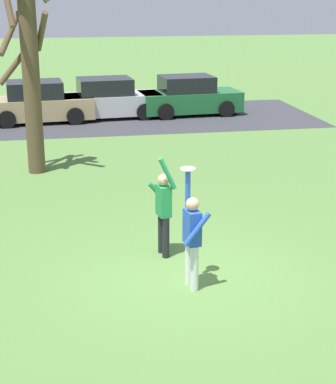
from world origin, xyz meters
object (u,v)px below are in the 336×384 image
at_px(person_catcher, 192,235).
at_px(parked_car_silver, 108,100).
at_px(parked_car_tan, 38,103).
at_px(bare_tree_tall, 29,64).
at_px(person_defender, 164,208).
at_px(frisbee_disc, 188,169).
at_px(parked_car_green, 189,97).

relative_size(person_catcher, parked_car_silver, 0.49).
height_order(person_catcher, parked_car_silver, person_catcher).
relative_size(parked_car_tan, bare_tree_tall, 0.64).
relative_size(person_defender, parked_car_silver, 0.48).
bearing_deg(person_catcher, person_defender, 0.00).
bearing_deg(parked_car_silver, bare_tree_tall, -114.23).
bearing_deg(bare_tree_tall, parked_car_tan, 89.74).
bearing_deg(parked_car_tan, person_defender, -83.80).
xyz_separation_m(person_catcher, person_defender, (-0.23, 1.49, -0.00)).
bearing_deg(bare_tree_tall, frisbee_disc, -70.32).
height_order(person_defender, parked_car_tan, person_defender).
bearing_deg(person_defender, parked_car_silver, 170.30).
bearing_deg(person_defender, parked_car_green, 157.04).
xyz_separation_m(person_defender, parked_car_green, (3.58, 14.19, -0.25)).
height_order(parked_car_silver, parked_car_green, same).
xyz_separation_m(frisbee_disc, parked_car_green, (3.38, 15.45, -1.37)).
distance_m(parked_car_tan, parked_car_green, 6.13).
bearing_deg(parked_car_green, bare_tree_tall, -132.70).
height_order(person_defender, parked_car_green, person_defender).
height_order(parked_car_tan, parked_car_green, same).
distance_m(frisbee_disc, bare_tree_tall, 8.25).
relative_size(person_catcher, parked_car_green, 0.49).
relative_size(person_defender, frisbee_disc, 8.00).
xyz_separation_m(parked_car_tan, bare_tree_tall, (-0.03, -7.26, 2.31)).
height_order(person_catcher, person_defender, person_catcher).
distance_m(parked_car_tan, parked_car_silver, 2.78).
relative_size(frisbee_disc, parked_car_green, 0.06).
relative_size(person_catcher, bare_tree_tall, 0.31).
height_order(parked_car_green, bare_tree_tall, bare_tree_tall).
bearing_deg(parked_car_silver, person_defender, -95.14).
bearing_deg(bare_tree_tall, parked_car_silver, 70.03).
bearing_deg(frisbee_disc, bare_tree_tall, 109.68).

